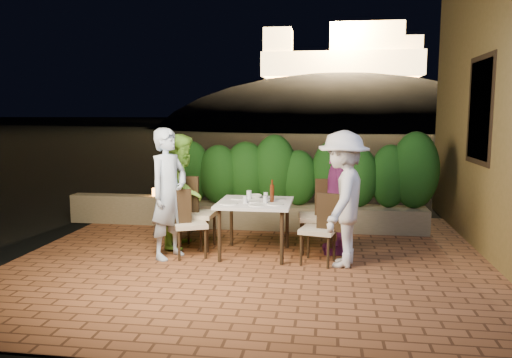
% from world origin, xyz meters
% --- Properties ---
extents(ground, '(400.00, 400.00, 0.00)m').
position_xyz_m(ground, '(0.00, 0.00, -0.02)').
color(ground, black).
rests_on(ground, ground).
extents(terrace_floor, '(7.00, 6.00, 0.15)m').
position_xyz_m(terrace_floor, '(0.00, 0.50, -0.07)').
color(terrace_floor, brown).
rests_on(terrace_floor, ground).
extents(window_pane, '(0.08, 1.00, 1.40)m').
position_xyz_m(window_pane, '(2.82, 1.50, 2.00)').
color(window_pane, black).
rests_on(window_pane, building_wall).
extents(window_frame, '(0.06, 1.15, 1.55)m').
position_xyz_m(window_frame, '(2.81, 1.50, 2.00)').
color(window_frame, black).
rests_on(window_frame, building_wall).
extents(planter, '(4.20, 0.55, 0.40)m').
position_xyz_m(planter, '(0.20, 2.30, 0.20)').
color(planter, '#796D4D').
rests_on(planter, ground).
extents(hedge, '(4.00, 0.70, 1.10)m').
position_xyz_m(hedge, '(0.20, 2.30, 0.95)').
color(hedge, '#154011').
rests_on(hedge, planter).
extents(parapet, '(2.20, 0.30, 0.50)m').
position_xyz_m(parapet, '(-2.80, 2.30, 0.25)').
color(parapet, '#796D4D').
rests_on(parapet, ground).
extents(hill, '(52.00, 40.00, 22.00)m').
position_xyz_m(hill, '(2.00, 60.00, -4.00)').
color(hill, black).
rests_on(hill, ground).
extents(fortress, '(26.00, 8.00, 8.00)m').
position_xyz_m(fortress, '(2.00, 60.00, 10.50)').
color(fortress, '#FFCC7A').
rests_on(fortress, hill).
extents(dining_table, '(1.00, 1.00, 0.75)m').
position_xyz_m(dining_table, '(-0.32, 0.63, 0.38)').
color(dining_table, white).
rests_on(dining_table, ground).
extents(plate_nw, '(0.24, 0.24, 0.01)m').
position_xyz_m(plate_nw, '(-0.64, 0.40, 0.76)').
color(plate_nw, white).
rests_on(plate_nw, dining_table).
extents(plate_sw, '(0.23, 0.23, 0.01)m').
position_xyz_m(plate_sw, '(-0.59, 0.83, 0.76)').
color(plate_sw, white).
rests_on(plate_sw, dining_table).
extents(plate_ne, '(0.23, 0.23, 0.01)m').
position_xyz_m(plate_ne, '(-0.02, 0.44, 0.76)').
color(plate_ne, white).
rests_on(plate_ne, dining_table).
extents(plate_se, '(0.23, 0.23, 0.01)m').
position_xyz_m(plate_se, '(-0.03, 0.86, 0.76)').
color(plate_se, white).
rests_on(plate_se, dining_table).
extents(plate_centre, '(0.20, 0.20, 0.01)m').
position_xyz_m(plate_centre, '(-0.35, 0.60, 0.76)').
color(plate_centre, white).
rests_on(plate_centre, dining_table).
extents(plate_front, '(0.20, 0.20, 0.01)m').
position_xyz_m(plate_front, '(-0.26, 0.34, 0.76)').
color(plate_front, white).
rests_on(plate_front, dining_table).
extents(glass_nw, '(0.06, 0.06, 0.10)m').
position_xyz_m(glass_nw, '(-0.44, 0.48, 0.80)').
color(glass_nw, silver).
rests_on(glass_nw, dining_table).
extents(glass_sw, '(0.07, 0.07, 0.12)m').
position_xyz_m(glass_sw, '(-0.44, 0.83, 0.81)').
color(glass_sw, silver).
rests_on(glass_sw, dining_table).
extents(glass_ne, '(0.06, 0.06, 0.10)m').
position_xyz_m(glass_ne, '(-0.17, 0.55, 0.80)').
color(glass_ne, silver).
rests_on(glass_ne, dining_table).
extents(glass_se, '(0.06, 0.06, 0.10)m').
position_xyz_m(glass_se, '(-0.19, 0.81, 0.80)').
color(glass_se, silver).
rests_on(glass_se, dining_table).
extents(beer_bottle, '(0.06, 0.06, 0.31)m').
position_xyz_m(beer_bottle, '(-0.09, 0.64, 0.90)').
color(beer_bottle, '#441B0B').
rests_on(beer_bottle, dining_table).
extents(bowl, '(0.24, 0.24, 0.05)m').
position_xyz_m(bowl, '(-0.37, 0.93, 0.77)').
color(bowl, white).
rests_on(bowl, dining_table).
extents(chair_left_front, '(0.57, 0.57, 0.94)m').
position_xyz_m(chair_left_front, '(-1.19, 0.42, 0.47)').
color(chair_left_front, black).
rests_on(chair_left_front, ground).
extents(chair_left_back, '(0.50, 0.50, 1.05)m').
position_xyz_m(chair_left_back, '(-1.20, 0.85, 0.53)').
color(chair_left_back, black).
rests_on(chair_left_back, ground).
extents(chair_right_front, '(0.52, 0.52, 0.94)m').
position_xyz_m(chair_right_front, '(0.55, 0.35, 0.47)').
color(chair_right_front, black).
rests_on(chair_right_front, ground).
extents(chair_right_back, '(0.53, 0.53, 1.04)m').
position_xyz_m(chair_right_back, '(0.51, 0.92, 0.52)').
color(chair_right_back, black).
rests_on(chair_right_back, ground).
extents(diner_blue, '(0.65, 0.76, 1.77)m').
position_xyz_m(diner_blue, '(-1.46, 0.34, 0.88)').
color(diner_blue, '#ABC2DC').
rests_on(diner_blue, ground).
extents(diner_green, '(0.64, 0.81, 1.66)m').
position_xyz_m(diner_green, '(-1.44, 0.93, 0.83)').
color(diner_green, '#8DDE45').
rests_on(diner_green, ground).
extents(diner_white, '(0.88, 1.24, 1.74)m').
position_xyz_m(diner_white, '(0.86, 0.32, 0.87)').
color(diner_white, silver).
rests_on(diner_white, ground).
extents(diner_purple, '(0.49, 1.00, 1.65)m').
position_xyz_m(diner_purple, '(0.81, 0.91, 0.83)').
color(diner_purple, '#7B296D').
rests_on(diner_purple, ground).
extents(parapet_lamp, '(0.10, 0.10, 0.14)m').
position_xyz_m(parapet_lamp, '(-2.36, 2.30, 0.57)').
color(parapet_lamp, orange).
rests_on(parapet_lamp, parapet).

